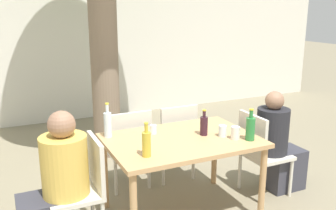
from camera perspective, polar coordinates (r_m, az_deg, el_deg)
cafe_building_wall at (r=6.75m, az=-12.21°, el=9.73°), size 10.00×0.08×2.80m
dining_table_front at (r=3.52m, az=2.07°, el=-6.40°), size 1.39×0.96×0.77m
patio_chair_0 at (r=3.31m, az=-12.68°, el=-11.60°), size 0.44×0.44×0.90m
patio_chair_1 at (r=4.06m, az=13.84°, el=-6.58°), size 0.44×0.44×0.90m
patio_chair_2 at (r=4.10m, az=-5.98°, el=-6.03°), size 0.44×0.44×0.90m
patio_chair_3 at (r=4.30m, az=1.04°, el=-4.94°), size 0.44×0.44×0.90m
person_seated_0 at (r=3.27m, az=-16.75°, el=-11.88°), size 0.59×0.38×1.17m
person_seated_1 at (r=4.22m, az=16.41°, el=-6.18°), size 0.57×0.34×1.12m
water_bottle_0 at (r=3.53m, az=-9.17°, el=-2.86°), size 0.07×0.07×0.33m
wine_bottle_1 at (r=3.57m, az=5.46°, el=-3.06°), size 0.07×0.07×0.25m
green_bottle_2 at (r=3.49m, az=12.44°, el=-3.45°), size 0.08×0.08×0.30m
oil_cruet_3 at (r=3.06m, az=-3.30°, el=-5.86°), size 0.07×0.07×0.29m
drinking_glass_0 at (r=3.56m, az=8.31°, el=-3.93°), size 0.08×0.08×0.11m
drinking_glass_1 at (r=3.61m, az=-2.24°, el=-3.71°), size 0.06×0.06×0.09m
drinking_glass_2 at (r=3.51m, az=10.23°, el=-4.19°), size 0.08×0.08×0.12m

